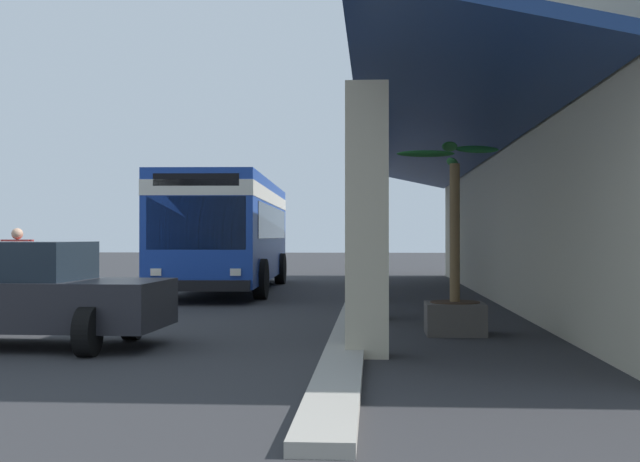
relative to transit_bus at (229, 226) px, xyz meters
The scene contains 6 objects.
ground 7.69m from the transit_bus, 64.79° to the left, with size 120.00×120.00×0.00m, color #2D2D30.
curb_strip 5.30m from the transit_bus, 49.82° to the left, with size 30.11×0.50×0.12m, color #9E998E.
transit_bus is the anchor object (origin of this frame).
parked_sedan_charcoal 12.66m from the transit_bus, ahead, with size 2.52×4.45×1.47m.
pedestrian 8.25m from the transit_bus, 21.23° to the right, with size 0.35×0.69×1.71m.
potted_palm 12.11m from the transit_bus, 26.89° to the left, with size 1.92×1.65×3.01m.
Camera 1 is at (20.86, 5.43, 1.54)m, focal length 47.04 mm.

